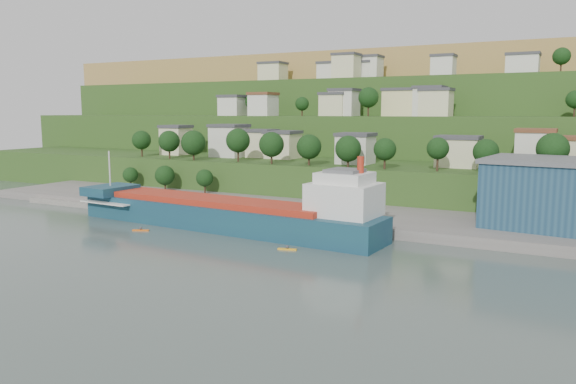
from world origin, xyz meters
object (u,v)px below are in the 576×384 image
Objects in this scene: caravan at (127,193)px; kayak_orange at (141,230)px; cargo_ship_near at (232,215)px; warehouse at (575,194)px.

kayak_orange is at bearing -48.02° from caravan.
cargo_ship_near reaches higher than caravan.
caravan reaches higher than kayak_orange.
warehouse is at bearing -1.43° from kayak_orange.
warehouse is 102.21m from caravan.
warehouse reaches higher than caravan.
caravan is (-41.21, 13.95, -0.00)m from cargo_ship_near.
cargo_ship_near is 2.10× the size of warehouse.
cargo_ship_near reaches higher than kayak_orange.
kayak_orange is (26.02, -23.58, -2.56)m from caravan.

